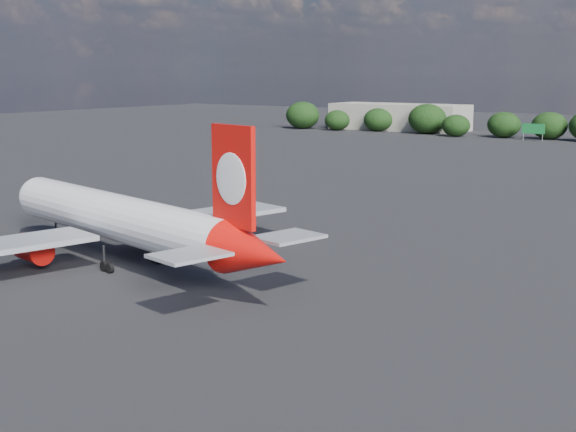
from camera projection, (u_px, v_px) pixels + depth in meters
The scene contains 4 objects.
ground at pixel (392, 210), 106.40m from camera, with size 500.00×500.00×0.00m, color black.
qantas_airliner at pixel (127, 221), 74.97m from camera, with size 42.92×41.08×14.13m.
terminal_building at pixel (399, 117), 249.00m from camera, with size 42.00×16.00×8.00m.
highway_sign at pixel (533, 129), 210.08m from camera, with size 6.00×0.30×4.50m.
Camera 1 is at (47.67, -34.39, 18.22)m, focal length 50.00 mm.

